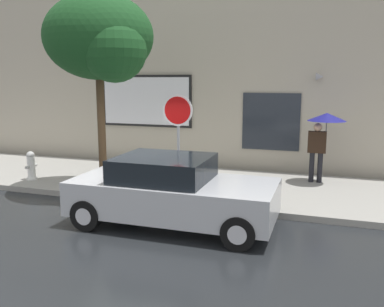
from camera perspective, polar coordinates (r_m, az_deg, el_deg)
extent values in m
plane|color=black|center=(9.37, -9.77, -8.77)|extent=(60.00, 60.00, 0.00)
cube|color=gray|center=(11.96, -3.03, -4.04)|extent=(20.00, 4.00, 0.15)
cube|color=#B2A893|center=(13.95, 0.65, 12.22)|extent=(20.00, 0.40, 7.00)
cube|color=black|center=(14.38, -6.39, 7.25)|extent=(3.31, 0.06, 1.77)
cube|color=silver|center=(14.36, -6.44, 7.25)|extent=(3.15, 0.03, 1.61)
cube|color=#262B33|center=(13.24, 10.87, 4.34)|extent=(1.80, 0.04, 1.80)
cone|color=#99999E|center=(12.94, 17.25, 10.14)|extent=(0.22, 0.24, 0.24)
cube|color=#B7BABF|center=(8.65, -2.58, -5.98)|extent=(4.23, 1.87, 0.71)
cube|color=black|center=(8.58, -3.94, -2.03)|extent=(1.90, 1.64, 0.49)
cylinder|color=black|center=(9.14, 8.68, -7.11)|extent=(0.64, 0.22, 0.64)
cylinder|color=silver|center=(9.14, 8.68, -7.11)|extent=(0.35, 0.24, 0.35)
cylinder|color=black|center=(7.54, 6.43, -10.88)|extent=(0.64, 0.22, 0.64)
cylinder|color=silver|center=(7.54, 6.43, -10.88)|extent=(0.35, 0.24, 0.35)
cylinder|color=black|center=(10.11, -9.18, -5.42)|extent=(0.64, 0.22, 0.64)
cylinder|color=silver|center=(10.11, -9.18, -5.42)|extent=(0.35, 0.24, 0.35)
cylinder|color=black|center=(8.69, -14.44, -8.26)|extent=(0.64, 0.22, 0.64)
cylinder|color=silver|center=(8.69, -14.44, -8.26)|extent=(0.35, 0.24, 0.35)
cylinder|color=white|center=(12.79, -21.37, -1.81)|extent=(0.22, 0.22, 0.71)
sphere|color=#BBBBB7|center=(12.73, -21.48, -0.24)|extent=(0.23, 0.23, 0.23)
cylinder|color=#BBBBB7|center=(12.67, -21.84, -1.79)|extent=(0.09, 0.12, 0.09)
cylinder|color=#BBBBB7|center=(12.91, -20.94, -1.52)|extent=(0.09, 0.12, 0.09)
cylinder|color=white|center=(12.86, -21.28, -3.23)|extent=(0.30, 0.30, 0.06)
cylinder|color=black|center=(12.12, 16.23, -1.83)|extent=(0.14, 0.14, 0.85)
cylinder|color=black|center=(12.11, 17.28, -1.89)|extent=(0.14, 0.14, 0.85)
cube|color=black|center=(11.99, 16.93, 1.52)|extent=(0.49, 0.22, 0.60)
sphere|color=tan|center=(11.93, 17.04, 3.49)|extent=(0.23, 0.23, 0.23)
cylinder|color=#4C4C51|center=(11.95, 18.06, 2.65)|extent=(0.02, 0.02, 0.90)
cone|color=navy|center=(11.90, 18.19, 4.84)|extent=(1.05, 1.05, 0.22)
cylinder|color=#4C3823|center=(11.11, -12.41, 3.27)|extent=(0.21, 0.21, 3.14)
ellipsoid|color=#19471E|center=(11.08, -12.90, 15.50)|extent=(2.88, 2.45, 2.16)
sphere|color=#19471E|center=(10.42, -10.72, 13.93)|extent=(1.58, 1.58, 1.58)
cylinder|color=gray|center=(10.09, -1.90, 0.94)|extent=(0.07, 0.07, 2.49)
cylinder|color=white|center=(9.94, -2.01, 5.99)|extent=(0.76, 0.02, 0.76)
cylinder|color=red|center=(9.93, -2.04, 5.99)|extent=(0.66, 0.02, 0.66)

